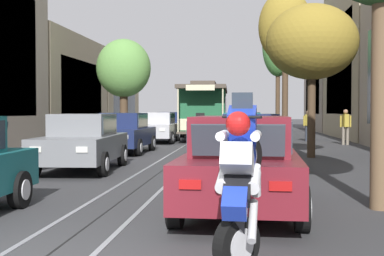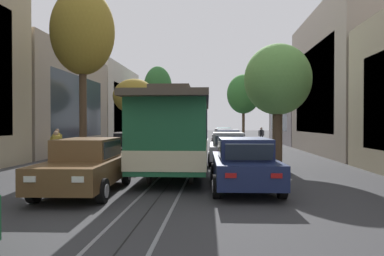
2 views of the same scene
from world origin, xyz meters
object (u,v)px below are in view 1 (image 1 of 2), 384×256
parked_car_navy_second_right (250,142)px  motorcycle_with_rider (240,174)px  parked_car_maroon_near_right (241,164)px  parked_car_teal_mid_right (242,132)px  pedestrian_on_left_pavement (346,125)px  pedestrian_crossing_far (308,124)px  parked_car_silver_fourth_left (158,127)px  street_tree_kerb_right_mid (285,28)px  parked_car_black_fourth_right (246,127)px  parked_car_grey_second_left (83,142)px  parked_car_green_sixth_right (246,122)px  street_tree_kerb_left_second (124,69)px  parked_car_brown_fifth_right (243,124)px  parked_car_navy_fifth_left (171,124)px  street_tree_kerb_right_second (312,43)px  cable_car_trolley (205,111)px  street_tree_kerb_right_fourth (278,46)px

parked_car_navy_second_right → motorcycle_with_rider: bearing=-91.5°
parked_car_maroon_near_right → parked_car_teal_mid_right: size_ratio=1.01×
pedestrian_on_left_pavement → pedestrian_crossing_far: bearing=115.2°
parked_car_silver_fourth_left → street_tree_kerb_right_mid: (6.71, 1.99, 5.37)m
parked_car_black_fourth_right → parked_car_silver_fourth_left: bearing=-167.9°
parked_car_grey_second_left → parked_car_green_sixth_right: 27.60m
parked_car_navy_second_right → street_tree_kerb_left_second: bearing=116.1°
pedestrian_crossing_far → motorcycle_with_rider: bearing=-98.7°
motorcycle_with_rider → parked_car_maroon_near_right: bearing=89.9°
parked_car_silver_fourth_left → parked_car_teal_mid_right: size_ratio=1.00×
street_tree_kerb_right_mid → pedestrian_on_left_pavement: street_tree_kerb_right_mid is taller
parked_car_silver_fourth_left → parked_car_brown_fifth_right: (4.43, 7.30, 0.00)m
parked_car_navy_fifth_left → parked_car_green_sixth_right: bearing=58.1°
parked_car_grey_second_left → motorcycle_with_rider: size_ratio=2.35×
parked_car_grey_second_left → street_tree_kerb_right_mid: (6.74, 14.88, 5.37)m
parked_car_navy_fifth_left → street_tree_kerb_right_mid: (6.94, -4.52, 5.37)m
street_tree_kerb_right_mid → pedestrian_on_left_pavement: bearing=-47.8°
parked_car_brown_fifth_right → motorcycle_with_rider: bearing=-90.1°
parked_car_navy_second_right → street_tree_kerb_right_second: size_ratio=0.80×
parked_car_grey_second_left → parked_car_navy_fifth_left: size_ratio=1.00×
motorcycle_with_rider → street_tree_kerb_right_mid: bearing=84.4°
cable_car_trolley → motorcycle_with_rider: 25.22m
parked_car_navy_fifth_left → street_tree_kerb_right_fourth: bearing=39.9°
motorcycle_with_rider → pedestrian_on_left_pavement: motorcycle_with_rider is taller
parked_car_navy_fifth_left → street_tree_kerb_right_fourth: size_ratio=0.50×
parked_car_maroon_near_right → parked_car_navy_second_right: size_ratio=1.01×
parked_car_teal_mid_right → street_tree_kerb_right_fourth: (2.60, 17.75, 5.66)m
parked_car_silver_fourth_left → motorcycle_with_rider: 21.87m
parked_car_brown_fifth_right → parked_car_green_sixth_right: size_ratio=1.01×
parked_car_teal_mid_right → parked_car_black_fourth_right: (0.17, 6.18, 0.00)m
parked_car_brown_fifth_right → parked_car_silver_fourth_left: bearing=-121.3°
street_tree_kerb_right_mid → pedestrian_crossing_far: bearing=2.1°
parked_car_brown_fifth_right → pedestrian_on_left_pavement: size_ratio=2.55×
parked_car_teal_mid_right → cable_car_trolley: size_ratio=0.48×
parked_car_black_fourth_right → pedestrian_on_left_pavement: bearing=-22.1°
parked_car_grey_second_left → parked_car_navy_second_right: size_ratio=1.01×
pedestrian_crossing_far → parked_car_navy_second_right: bearing=-103.1°
parked_car_navy_fifth_left → street_tree_kerb_right_second: (7.08, -14.67, 3.28)m
parked_car_navy_fifth_left → street_tree_kerb_left_second: street_tree_kerb_left_second is taller
street_tree_kerb_left_second → street_tree_kerb_right_mid: (8.88, 0.47, 2.20)m
pedestrian_on_left_pavement → street_tree_kerb_right_second: bearing=-109.6°
parked_car_green_sixth_right → parked_car_black_fourth_right: bearing=-90.2°
street_tree_kerb_right_mid → cable_car_trolley: (-4.52, 1.70, -4.51)m
street_tree_kerb_right_second → pedestrian_crossing_far: size_ratio=3.22×
parked_car_teal_mid_right → parked_car_green_sixth_right: same height
motorcycle_with_rider → pedestrian_crossing_far: bearing=81.3°
parked_car_navy_fifth_left → parked_car_black_fourth_right: same height
cable_car_trolley → pedestrian_crossing_far: (5.79, -1.65, -0.70)m
street_tree_kerb_left_second → street_tree_kerb_right_second: (9.02, -9.68, 0.11)m
parked_car_silver_fourth_left → parked_car_maroon_near_right: 19.05m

